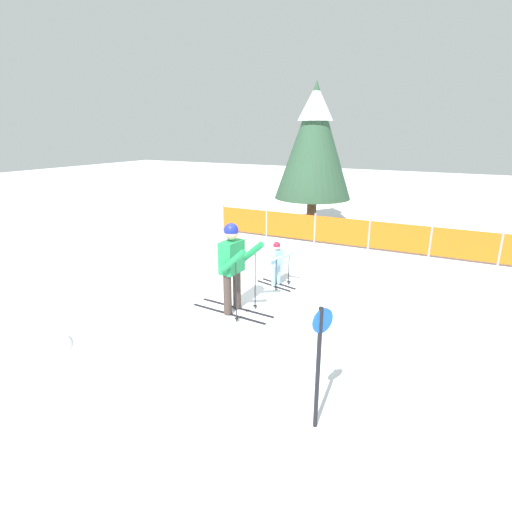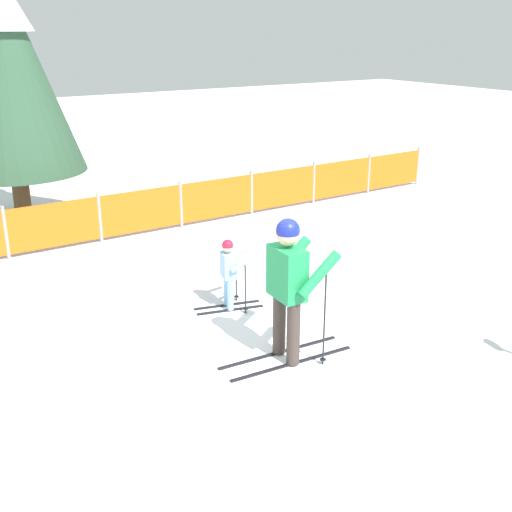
{
  "view_description": "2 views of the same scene",
  "coord_description": "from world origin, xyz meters",
  "px_view_note": "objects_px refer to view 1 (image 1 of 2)",
  "views": [
    {
      "loc": [
        3.69,
        -6.03,
        3.23
      ],
      "look_at": [
        0.12,
        0.69,
        0.84
      ],
      "focal_mm": 28.0,
      "sensor_mm": 36.0,
      "label": 1
    },
    {
      "loc": [
        -3.75,
        -5.57,
        3.64
      ],
      "look_at": [
        0.44,
        0.97,
        0.84
      ],
      "focal_mm": 45.0,
      "sensor_mm": 36.0,
      "label": 2
    }
  ],
  "objects_px": {
    "safety_fence": "(399,237)",
    "conifer_far": "(315,139)",
    "skier_adult": "(233,260)",
    "skier_child": "(277,261)",
    "trail_marker": "(319,355)"
  },
  "relations": [
    {
      "from": "conifer_far",
      "to": "trail_marker",
      "type": "distance_m",
      "value": 10.29
    },
    {
      "from": "conifer_far",
      "to": "trail_marker",
      "type": "relative_size",
      "value": 3.23
    },
    {
      "from": "skier_child",
      "to": "conifer_far",
      "type": "relative_size",
      "value": 0.21
    },
    {
      "from": "safety_fence",
      "to": "conifer_far",
      "type": "relative_size",
      "value": 2.35
    },
    {
      "from": "skier_adult",
      "to": "conifer_far",
      "type": "height_order",
      "value": "conifer_far"
    },
    {
      "from": "conifer_far",
      "to": "skier_child",
      "type": "bearing_deg",
      "value": -76.78
    },
    {
      "from": "skier_adult",
      "to": "conifer_far",
      "type": "relative_size",
      "value": 0.35
    },
    {
      "from": "safety_fence",
      "to": "trail_marker",
      "type": "relative_size",
      "value": 7.59
    },
    {
      "from": "skier_child",
      "to": "trail_marker",
      "type": "height_order",
      "value": "trail_marker"
    },
    {
      "from": "skier_child",
      "to": "trail_marker",
      "type": "bearing_deg",
      "value": -44.39
    },
    {
      "from": "skier_adult",
      "to": "skier_child",
      "type": "distance_m",
      "value": 1.64
    },
    {
      "from": "conifer_far",
      "to": "skier_adult",
      "type": "bearing_deg",
      "value": -80.71
    },
    {
      "from": "safety_fence",
      "to": "conifer_far",
      "type": "xyz_separation_m",
      "value": [
        -3.26,
        1.94,
        2.51
      ]
    },
    {
      "from": "skier_child",
      "to": "skier_adult",
      "type": "bearing_deg",
      "value": -80.82
    },
    {
      "from": "safety_fence",
      "to": "trail_marker",
      "type": "xyz_separation_m",
      "value": [
        0.33,
        -7.48,
        0.46
      ]
    }
  ]
}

